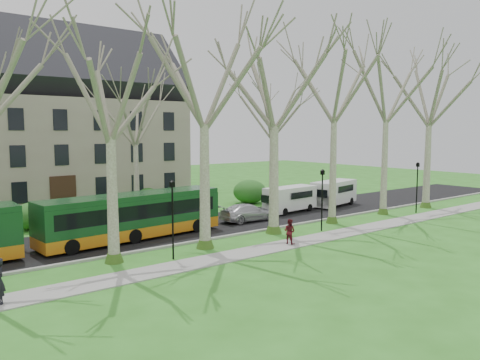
% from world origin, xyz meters
% --- Properties ---
extents(ground, '(120.00, 120.00, 0.00)m').
position_xyz_m(ground, '(0.00, 0.00, 0.00)').
color(ground, '#317621').
rests_on(ground, ground).
extents(sidewalk, '(70.00, 2.00, 0.06)m').
position_xyz_m(sidewalk, '(0.00, -2.50, 0.03)').
color(sidewalk, gray).
rests_on(sidewalk, ground).
extents(road, '(80.00, 8.00, 0.06)m').
position_xyz_m(road, '(0.00, 5.50, 0.03)').
color(road, black).
rests_on(road, ground).
extents(curb, '(80.00, 0.25, 0.14)m').
position_xyz_m(curb, '(0.00, 1.50, 0.07)').
color(curb, '#A5A39E').
rests_on(curb, ground).
extents(building, '(26.50, 12.20, 16.00)m').
position_xyz_m(building, '(-6.00, 24.00, 8.07)').
color(building, gray).
rests_on(building, ground).
extents(tree_row_verge, '(49.00, 7.00, 14.00)m').
position_xyz_m(tree_row_verge, '(0.00, 0.30, 7.00)').
color(tree_row_verge, gray).
rests_on(tree_row_verge, ground).
extents(tree_row_far, '(33.00, 7.00, 12.00)m').
position_xyz_m(tree_row_far, '(-1.33, 11.00, 6.00)').
color(tree_row_far, gray).
rests_on(tree_row_far, ground).
extents(lamp_row, '(36.22, 0.22, 4.30)m').
position_xyz_m(lamp_row, '(-0.00, -1.00, 2.57)').
color(lamp_row, black).
rests_on(lamp_row, ground).
extents(hedges, '(30.60, 8.60, 2.00)m').
position_xyz_m(hedges, '(-4.67, 14.00, 1.00)').
color(hedges, '#195823').
rests_on(hedges, ground).
extents(bus_follow, '(12.37, 3.55, 3.05)m').
position_xyz_m(bus_follow, '(-5.68, 4.66, 1.58)').
color(bus_follow, '#123F1B').
rests_on(bus_follow, road).
extents(sedan, '(4.74, 2.09, 1.35)m').
position_xyz_m(sedan, '(3.98, 4.82, 0.74)').
color(sedan, silver).
rests_on(sedan, road).
extents(van_a, '(5.17, 2.24, 2.20)m').
position_xyz_m(van_a, '(9.42, 5.76, 1.16)').
color(van_a, white).
rests_on(van_a, road).
extents(van_b, '(5.69, 3.07, 2.35)m').
position_xyz_m(van_b, '(15.03, 5.68, 1.24)').
color(van_b, white).
rests_on(van_b, road).
extents(pedestrian_b, '(0.77, 0.89, 1.57)m').
position_xyz_m(pedestrian_b, '(1.37, -2.54, 0.84)').
color(pedestrian_b, '#53131A').
rests_on(pedestrian_b, sidewalk).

